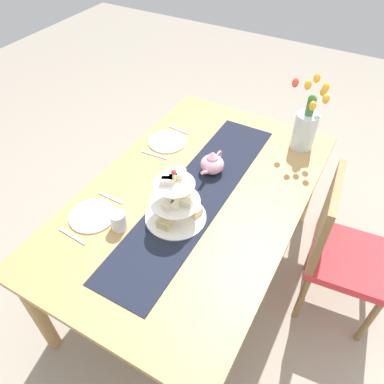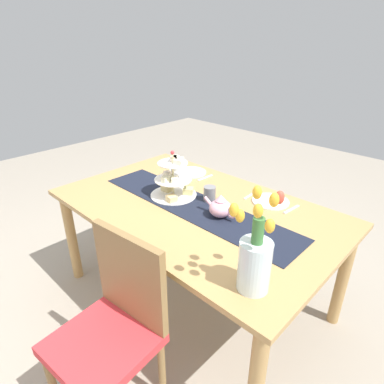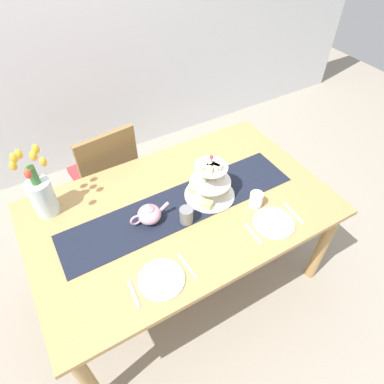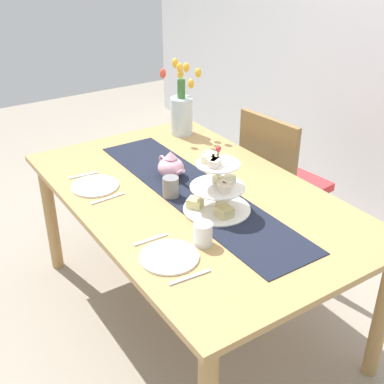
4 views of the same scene
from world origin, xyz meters
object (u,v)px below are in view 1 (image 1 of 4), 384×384
object	(u,v)px
tulip_vase	(306,125)
knife_left	(154,155)
chair_left	(340,247)
dining_table	(195,205)
teapot	(212,163)
dinner_plate_left	(167,142)
fork_right	(111,198)
tiered_cake_stand	(175,203)
fork_left	(179,130)
mug_white_text	(118,221)
knife_right	(72,236)
dinner_plate_right	(92,216)
mug_grey	(180,177)

from	to	relation	value
tulip_vase	knife_left	distance (m)	0.89
chair_left	dining_table	bearing A→B (deg)	-73.84
teapot	knife_left	distance (m)	0.37
dinner_plate_left	fork_right	xyz separation A→B (m)	(0.55, 0.00, -0.00)
chair_left	knife_left	size ratio (longest dim) A/B	5.35
dinner_plate_left	fork_right	world-z (taller)	dinner_plate_left
knife_left	chair_left	bearing A→B (deg)	92.79
teapot	tiered_cake_stand	bearing A→B (deg)	-0.23
chair_left	tulip_vase	bearing A→B (deg)	-138.20
tiered_cake_stand	dining_table	bearing A→B (deg)	179.52
fork_left	mug_white_text	distance (m)	0.85
knife_right	tulip_vase	bearing A→B (deg)	148.90
teapot	fork_left	bearing A→B (deg)	-125.19
dining_table	dinner_plate_right	distance (m)	0.54
knife_right	mug_white_text	xyz separation A→B (m)	(-0.15, 0.16, 0.04)
tiered_cake_stand	fork_right	world-z (taller)	tiered_cake_stand
teapot	mug_grey	world-z (taller)	teapot
chair_left	knife_right	world-z (taller)	chair_left
fork_left	mug_grey	distance (m)	0.50
dinner_plate_left	fork_left	world-z (taller)	dinner_plate_left
dinner_plate_left	tiered_cake_stand	bearing A→B (deg)	35.72
teapot	knife_right	xyz separation A→B (m)	(0.73, -0.36, -0.06)
tulip_vase	knife_left	xyz separation A→B (m)	(0.50, -0.72, -0.15)
dining_table	teapot	world-z (taller)	teapot
fork_right	knife_left	bearing A→B (deg)	180.00
tulip_vase	teapot	bearing A→B (deg)	-37.65
mug_white_text	tiered_cake_stand	bearing A→B (deg)	133.17
dinner_plate_left	mug_white_text	distance (m)	0.71
fork_left	dinner_plate_right	xyz separation A→B (m)	(0.84, 0.00, 0.00)
dining_table	tiered_cake_stand	distance (m)	0.27
dining_table	tiered_cake_stand	xyz separation A→B (m)	(0.19, -0.00, 0.19)
fork_right	mug_white_text	distance (m)	0.22
knife_right	knife_left	bearing A→B (deg)	180.00
tulip_vase	mug_white_text	world-z (taller)	tulip_vase
dining_table	knife_left	distance (m)	0.41
knife_right	mug_white_text	size ratio (longest dim) A/B	1.79
teapot	mug_grey	bearing A→B (deg)	-31.13
dinner_plate_right	mug_grey	world-z (taller)	mug_grey
tulip_vase	mug_white_text	distance (m)	1.19
dinner_plate_right	knife_right	distance (m)	0.15
tulip_vase	knife_left	bearing A→B (deg)	-55.17
dinner_plate_left	fork_right	distance (m)	0.55
fork_left	chair_left	bearing A→B (deg)	78.19
tiered_cake_stand	mug_grey	world-z (taller)	tiered_cake_stand
dining_table	knife_right	bearing A→B (deg)	-34.33
dining_table	tulip_vase	xyz separation A→B (m)	(-0.67, 0.36, 0.24)
tulip_vase	mug_grey	xyz separation A→B (m)	(0.64, -0.47, -0.10)
mug_white_text	mug_grey	bearing A→B (deg)	166.58
teapot	dinner_plate_left	xyz separation A→B (m)	(-0.11, -0.36, -0.05)
knife_left	teapot	bearing A→B (deg)	95.48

